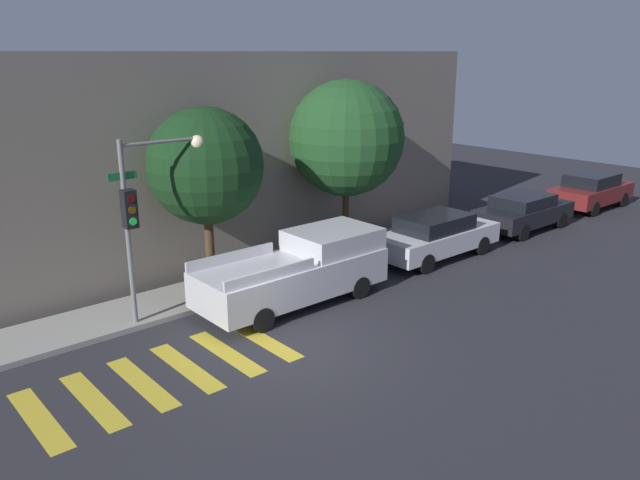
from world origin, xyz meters
TOP-DOWN VIEW (x-y plane):
  - ground_plane at (0.00, 0.00)m, footprint 60.00×60.00m
  - sidewalk at (0.00, 4.19)m, footprint 26.00×1.98m
  - building_row at (0.00, 8.58)m, footprint 26.00×6.00m
  - crosswalk at (-2.60, 0.80)m, footprint 5.54×2.60m
  - traffic_light_pole at (-1.50, 3.37)m, footprint 2.53×0.56m
  - pickup_truck at (2.13, 2.10)m, footprint 5.32×2.02m
  - sedan_near_corner at (7.86, 2.10)m, footprint 4.63×1.80m
  - sedan_middle at (13.05, 2.10)m, footprint 4.27×1.86m
  - sedan_far_end at (18.36, 2.10)m, footprint 4.24×1.85m
  - tree_near_corner at (0.78, 4.45)m, footprint 3.19×3.19m
  - tree_midblock at (6.00, 4.45)m, footprint 3.74×3.74m

SIDE VIEW (x-z plane):
  - ground_plane at x=0.00m, z-range 0.00..0.00m
  - crosswalk at x=-2.60m, z-range 0.00..0.00m
  - sidewalk at x=0.00m, z-range 0.00..0.14m
  - sedan_middle at x=13.05m, z-range 0.05..1.41m
  - sedan_near_corner at x=7.86m, z-range 0.03..1.50m
  - sedan_far_end at x=18.36m, z-range 0.03..1.54m
  - pickup_truck at x=2.13m, z-range 0.01..1.83m
  - traffic_light_pole at x=-1.50m, z-range 0.90..5.53m
  - building_row at x=0.00m, z-range 0.00..6.55m
  - tree_near_corner at x=0.78m, z-range 0.98..6.15m
  - tree_midblock at x=6.00m, z-range 0.99..6.73m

